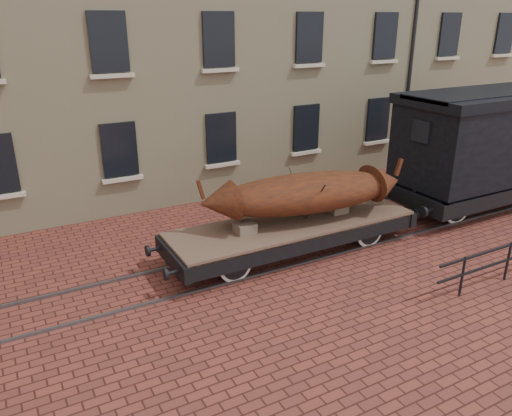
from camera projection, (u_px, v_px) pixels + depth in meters
name	position (u px, v px, depth m)	size (l,w,h in m)	color
ground	(267.00, 259.00, 13.40)	(90.00, 90.00, 0.00)	#5D2922
rail_track	(267.00, 258.00, 13.39)	(30.00, 1.52, 0.06)	#59595E
flatcar_wagon	(293.00, 228.00, 13.50)	(7.74, 2.10, 1.17)	brown
iron_boat	(306.00, 193.00, 13.33)	(5.92, 2.37, 1.45)	#65280F
goods_van	(492.00, 135.00, 16.31)	(7.56, 2.76, 3.91)	black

